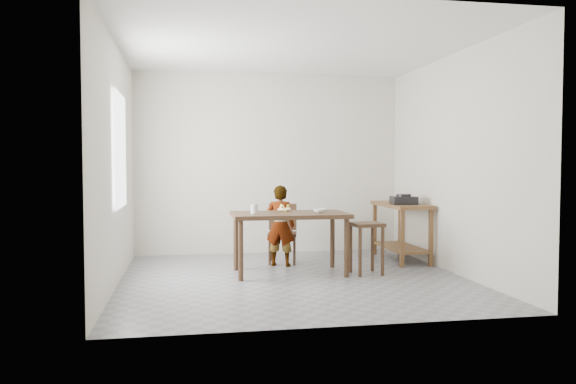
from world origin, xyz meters
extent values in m
cube|color=slate|center=(0.00, 0.00, -0.02)|extent=(4.00, 4.00, 0.04)
cube|color=white|center=(0.00, 0.00, 2.72)|extent=(4.00, 4.00, 0.04)
cube|color=beige|center=(0.00, 2.02, 1.35)|extent=(4.00, 0.04, 2.70)
cube|color=beige|center=(0.00, -2.02, 1.35)|extent=(4.00, 0.04, 2.70)
cube|color=beige|center=(-2.02, 0.00, 1.35)|extent=(0.04, 4.00, 2.70)
cube|color=beige|center=(2.02, 0.00, 1.35)|extent=(0.04, 4.00, 2.70)
cube|color=white|center=(-1.97, 0.20, 1.50)|extent=(0.02, 1.10, 1.30)
imported|color=white|center=(-0.02, 0.85, 0.53)|extent=(0.46, 0.39, 1.07)
cylinder|color=silver|center=(-0.44, 0.26, 0.81)|extent=(0.09, 0.09, 0.11)
imported|color=white|center=(0.36, 0.25, 0.77)|extent=(0.19, 0.19, 0.05)
imported|color=white|center=(1.75, 1.33, 0.83)|extent=(0.24, 0.24, 0.05)
cube|color=black|center=(1.67, 0.80, 0.85)|extent=(0.37, 0.37, 0.11)
camera|label=1|loc=(-1.23, -6.42, 1.33)|focal=35.00mm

